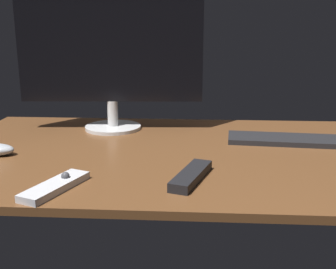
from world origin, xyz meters
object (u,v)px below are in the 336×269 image
at_px(tv_remote, 191,176).
at_px(keyboard, 284,139).
at_px(monitor, 111,52).
at_px(media_remote, 56,186).

bearing_deg(tv_remote, keyboard, -21.11).
relative_size(monitor, tv_remote, 3.30).
relative_size(monitor, keyboard, 1.81).
distance_m(monitor, media_remote, 0.63).
xyz_separation_m(keyboard, media_remote, (-0.59, -0.44, 0.00)).
bearing_deg(keyboard, tv_remote, -124.07).
bearing_deg(monitor, tv_remote, -63.28).
xyz_separation_m(monitor, keyboard, (0.57, -0.13, -0.26)).
relative_size(keyboard, media_remote, 1.79).
bearing_deg(tv_remote, media_remote, 122.64).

